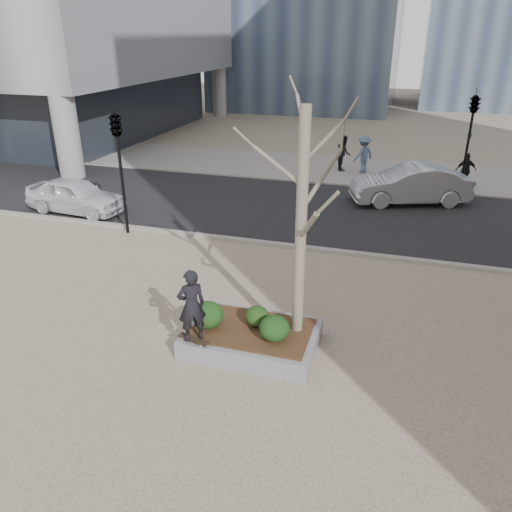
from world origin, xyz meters
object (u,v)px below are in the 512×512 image
(planter, at_px, (252,338))
(skateboard, at_px, (194,340))
(skateboarder, at_px, (191,306))
(police_car, at_px, (75,195))

(planter, xyz_separation_m, skateboard, (-1.10, -0.81, 0.26))
(planter, relative_size, skateboarder, 1.77)
(planter, bearing_deg, skateboard, -143.52)
(planter, distance_m, police_car, 11.89)
(police_car, bearing_deg, skateboard, -128.35)
(skateboarder, bearing_deg, planter, 177.97)
(skateboarder, xyz_separation_m, police_car, (-8.50, 7.81, -0.65))
(skateboard, height_order, police_car, police_car)
(skateboarder, height_order, police_car, skateboarder)
(skateboarder, bearing_deg, skateboard, -38.51)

